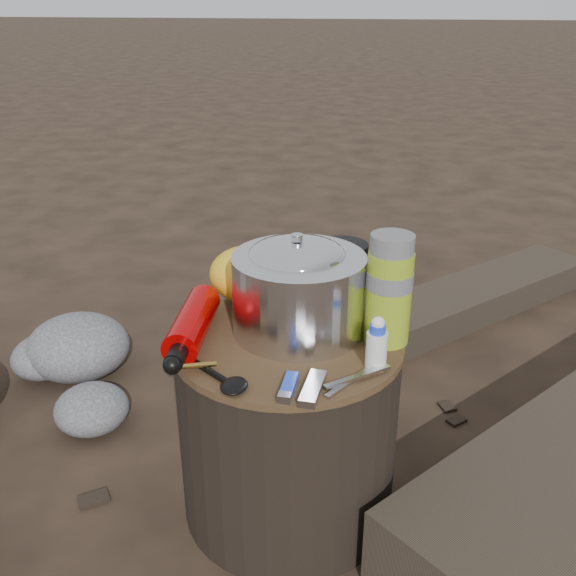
% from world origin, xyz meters
% --- Properties ---
extents(ground, '(60.00, 60.00, 0.00)m').
position_xyz_m(ground, '(0.00, 0.00, 0.00)').
color(ground, '#2F2319').
rests_on(ground, ground).
extents(stump, '(0.41, 0.41, 0.38)m').
position_xyz_m(stump, '(0.00, 0.00, 0.19)').
color(stump, black).
rests_on(stump, ground).
extents(log_small, '(0.93, 0.96, 0.09)m').
position_xyz_m(log_small, '(0.38, 0.92, 0.05)').
color(log_small, '#312920').
rests_on(log_small, ground).
extents(foil_windscreen, '(0.24, 0.24, 0.15)m').
position_xyz_m(foil_windscreen, '(0.01, 0.04, 0.45)').
color(foil_windscreen, silver).
rests_on(foil_windscreen, stump).
extents(camping_pot, '(0.17, 0.17, 0.17)m').
position_xyz_m(camping_pot, '(0.01, 0.05, 0.46)').
color(camping_pot, silver).
rests_on(camping_pot, stump).
extents(fuel_bottle, '(0.09, 0.26, 0.06)m').
position_xyz_m(fuel_bottle, '(-0.17, -0.03, 0.41)').
color(fuel_bottle, '#B30102').
rests_on(fuel_bottle, stump).
extents(thermos, '(0.08, 0.08, 0.20)m').
position_xyz_m(thermos, '(0.17, 0.03, 0.48)').
color(thermos, '#8EAB1E').
rests_on(thermos, stump).
extents(travel_mug, '(0.09, 0.09, 0.14)m').
position_xyz_m(travel_mug, '(0.08, 0.14, 0.45)').
color(travel_mug, black).
rests_on(travel_mug, stump).
extents(stuff_sack, '(0.17, 0.14, 0.11)m').
position_xyz_m(stuff_sack, '(-0.10, 0.14, 0.44)').
color(stuff_sack, yellow).
rests_on(stuff_sack, stump).
extents(food_pouch, '(0.10, 0.03, 0.12)m').
position_xyz_m(food_pouch, '(-0.03, 0.17, 0.44)').
color(food_pouch, '#0D1246').
rests_on(food_pouch, stump).
extents(lighter, '(0.02, 0.08, 0.01)m').
position_xyz_m(lighter, '(0.03, -0.16, 0.39)').
color(lighter, blue).
rests_on(lighter, stump).
extents(multitool, '(0.03, 0.09, 0.01)m').
position_xyz_m(multitool, '(0.07, -0.16, 0.39)').
color(multitool, '#B4B4B9').
rests_on(multitool, stump).
extents(pot_grabber, '(0.11, 0.12, 0.01)m').
position_xyz_m(pot_grabber, '(0.12, -0.12, 0.39)').
color(pot_grabber, '#B4B4B9').
rests_on(pot_grabber, stump).
extents(spork, '(0.16, 0.13, 0.01)m').
position_xyz_m(spork, '(-0.12, -0.13, 0.39)').
color(spork, black).
rests_on(spork, stump).
extents(squeeze_bottle, '(0.03, 0.03, 0.08)m').
position_xyz_m(squeeze_bottle, '(0.16, -0.07, 0.42)').
color(squeeze_bottle, white).
rests_on(squeeze_bottle, stump).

